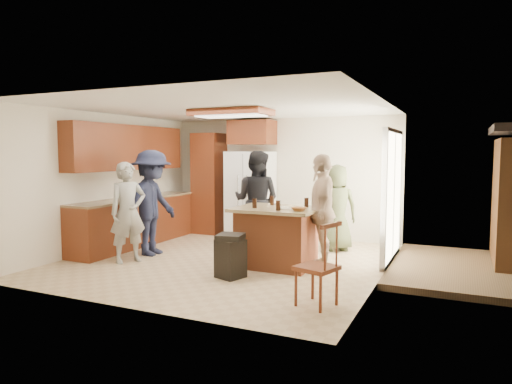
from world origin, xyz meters
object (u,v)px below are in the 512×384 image
at_px(kitchen_island, 277,236).
at_px(spindle_chair, 318,268).
at_px(person_counter, 152,203).
at_px(person_behind_right, 336,208).
at_px(person_side_right, 322,212).
at_px(person_front_left, 128,212).
at_px(refrigerator, 251,194).
at_px(person_behind_left, 256,201).
at_px(trash_bin, 231,256).

bearing_deg(kitchen_island, spindle_chair, -53.47).
bearing_deg(person_counter, kitchen_island, -87.81).
xyz_separation_m(person_behind_right, person_counter, (-2.83, -1.66, 0.13)).
relative_size(person_behind_right, person_counter, 0.86).
relative_size(person_side_right, kitchen_island, 1.38).
bearing_deg(person_front_left, refrigerator, 12.21).
xyz_separation_m(person_behind_left, trash_bin, (0.45, -1.88, -0.59)).
bearing_deg(person_counter, person_side_right, -85.45).
distance_m(person_behind_left, person_behind_right, 1.45).
bearing_deg(refrigerator, person_counter, -110.33).
bearing_deg(person_behind_left, spindle_chair, 125.14).
bearing_deg(trash_bin, person_behind_left, 103.40).
distance_m(person_side_right, spindle_chair, 1.81).
distance_m(kitchen_island, spindle_chair, 1.91).
height_order(trash_bin, spindle_chair, spindle_chair).
bearing_deg(kitchen_island, trash_bin, -111.93).
bearing_deg(person_behind_right, person_side_right, 65.73).
distance_m(person_front_left, spindle_chair, 3.54).
distance_m(person_side_right, refrigerator, 2.87).
bearing_deg(person_behind_right, kitchen_island, 40.39).
bearing_deg(refrigerator, spindle_chair, -54.70).
relative_size(person_behind_left, person_behind_right, 1.15).
xyz_separation_m(person_counter, kitchen_island, (2.28, 0.14, -0.44)).
bearing_deg(person_front_left, person_behind_right, -22.71).
bearing_deg(person_counter, refrigerator, -21.70).
bearing_deg(person_front_left, kitchen_island, -43.16).
distance_m(trash_bin, spindle_chair, 1.63).
bearing_deg(person_behind_left, refrigerator, -62.30).
bearing_deg(person_behind_right, spindle_chair, 71.27).
xyz_separation_m(trash_bin, spindle_chair, (1.49, -0.66, 0.13)).
height_order(person_behind_right, person_counter, person_counter).
height_order(kitchen_island, spindle_chair, spindle_chair).
distance_m(refrigerator, kitchen_island, 2.59).
xyz_separation_m(person_counter, spindle_chair, (3.41, -1.39, -0.46)).
bearing_deg(spindle_chair, trash_bin, 156.26).
relative_size(person_front_left, person_side_right, 0.92).
xyz_separation_m(person_front_left, person_side_right, (2.97, 0.91, 0.07)).
relative_size(trash_bin, spindle_chair, 0.63).
distance_m(person_behind_left, person_counter, 1.86).
distance_m(person_counter, spindle_chair, 3.71).
bearing_deg(refrigerator, kitchen_island, -55.62).
bearing_deg(person_behind_left, person_behind_right, -161.35).
relative_size(refrigerator, trash_bin, 2.86).
height_order(person_counter, spindle_chair, person_counter).
xyz_separation_m(person_counter, trash_bin, (1.92, -0.74, -0.59)).
xyz_separation_m(person_behind_left, person_side_right, (1.48, -0.83, -0.02)).
distance_m(person_front_left, kitchen_island, 2.44).
bearing_deg(person_side_right, person_counter, -99.86).
distance_m(person_front_left, person_side_right, 3.11).
bearing_deg(trash_bin, person_front_left, 176.05).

